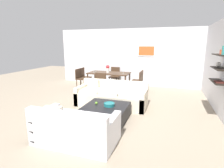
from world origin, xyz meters
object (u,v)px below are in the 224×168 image
at_px(dining_chair_left_near, 80,77).
at_px(wine_glass_left_near, 94,70).
at_px(coffee_table, 106,112).
at_px(dining_chair_right_far, 139,79).
at_px(dining_chair_right_near, 137,81).
at_px(wine_glass_right_near, 123,71).
at_px(decorative_bowl, 109,104).
at_px(dining_table, 109,74).
at_px(sofa_beige, 111,97).
at_px(wine_glass_left_far, 96,69).
at_px(dining_chair_head, 115,75).
at_px(centerpiece_vase, 108,68).
at_px(apple_on_coffee_table, 96,103).
at_px(dining_chair_left_far, 84,76).
at_px(dining_chair_foot, 102,82).
at_px(loveseat_white, 75,129).

distance_m(dining_chair_left_near, wine_glass_left_near, 0.73).
height_order(coffee_table, dining_chair_right_far, dining_chair_right_far).
relative_size(dining_chair_right_near, wine_glass_right_near, 4.74).
height_order(decorative_bowl, dining_table, dining_table).
bearing_deg(decorative_bowl, wine_glass_right_near, 98.11).
bearing_deg(sofa_beige, wine_glass_left_far, 124.74).
bearing_deg(dining_chair_right_near, dining_chair_head, 141.18).
height_order(dining_table, dining_chair_right_near, dining_chair_right_near).
distance_m(dining_table, wine_glass_left_far, 0.71).
height_order(sofa_beige, dining_chair_right_near, dining_chair_right_near).
xyz_separation_m(sofa_beige, wine_glass_left_far, (-1.46, 2.11, 0.57)).
relative_size(wine_glass_left_far, centerpiece_vase, 0.46).
bearing_deg(apple_on_coffee_table, dining_chair_left_far, 121.83).
bearing_deg(dining_table, dining_chair_head, 90.00).
xyz_separation_m(dining_chair_left_far, dining_chair_foot, (1.31, -1.06, 0.00)).
distance_m(dining_chair_right_far, wine_glass_left_far, 2.02).
bearing_deg(sofa_beige, dining_chair_foot, 124.57).
relative_size(coffee_table, dining_chair_left_far, 1.28).
relative_size(coffee_table, decorative_bowl, 3.87).
height_order(coffee_table, dining_chair_right_near, dining_chair_right_near).
relative_size(apple_on_coffee_table, wine_glass_left_far, 0.46).
xyz_separation_m(loveseat_white, wine_glass_left_far, (-1.49, 4.48, 0.56)).
relative_size(dining_chair_right_far, dining_chair_left_far, 1.00).
height_order(coffee_table, dining_table, dining_table).
distance_m(coffee_table, apple_on_coffee_table, 0.36).
height_order(dining_chair_right_far, centerpiece_vase, centerpiece_vase).
bearing_deg(dining_chair_right_far, wine_glass_left_near, -171.06).
height_order(sofa_beige, coffee_table, sofa_beige).
height_order(loveseat_white, dining_chair_foot, dining_chair_foot).
bearing_deg(decorative_bowl, wine_glass_left_far, 118.96).
bearing_deg(decorative_bowl, centerpiece_vase, 110.46).
xyz_separation_m(sofa_beige, wine_glass_right_near, (-0.11, 1.89, 0.59)).
distance_m(decorative_bowl, dining_table, 3.29).
bearing_deg(wine_glass_right_near, dining_chair_right_near, -8.09).
bearing_deg(wine_glass_left_near, apple_on_coffee_table, -64.77).
bearing_deg(dining_chair_head, centerpiece_vase, -92.66).
xyz_separation_m(dining_chair_head, dining_chair_right_far, (1.31, -0.65, 0.00)).
height_order(coffee_table, dining_chair_left_near, dining_chair_left_near).
relative_size(wine_glass_left_near, centerpiece_vase, 0.42).
bearing_deg(coffee_table, sofa_beige, 101.13).
height_order(loveseat_white, wine_glass_left_near, wine_glass_left_near).
height_order(dining_chair_right_near, wine_glass_left_near, wine_glass_left_near).
bearing_deg(dining_chair_head, wine_glass_left_near, -124.93).
relative_size(decorative_bowl, dining_chair_left_far, 0.33).
distance_m(dining_chair_head, centerpiece_vase, 0.99).
bearing_deg(wine_glass_right_near, wine_glass_left_far, 170.66).
bearing_deg(decorative_bowl, dining_table, 109.56).
bearing_deg(dining_chair_right_far, dining_chair_left_near, -171.27).
bearing_deg(centerpiece_vase, dining_chair_right_near, -6.94).
relative_size(apple_on_coffee_table, dining_chair_right_far, 0.08).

